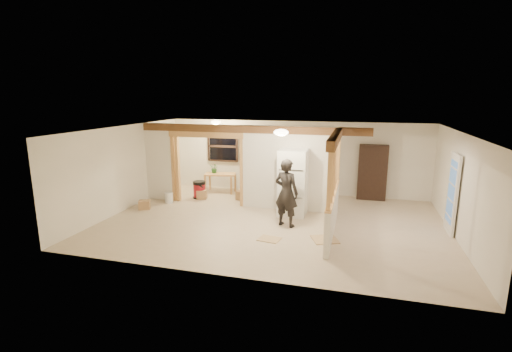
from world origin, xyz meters
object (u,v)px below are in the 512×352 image
(refrigerator, at_px, (293,183))
(shop_vac, at_px, (199,189))
(bookshelf, at_px, (372,172))
(work_table, at_px, (220,183))
(woman, at_px, (286,193))

(refrigerator, relative_size, shop_vac, 3.23)
(refrigerator, height_order, shop_vac, refrigerator)
(refrigerator, bearing_deg, bookshelf, 45.62)
(shop_vac, relative_size, bookshelf, 0.32)
(work_table, bearing_deg, woman, -55.98)
(refrigerator, distance_m, woman, 0.98)
(woman, bearing_deg, refrigerator, -72.34)
(refrigerator, relative_size, bookshelf, 1.04)
(refrigerator, height_order, work_table, refrigerator)
(refrigerator, bearing_deg, shop_vac, 164.65)
(bookshelf, bearing_deg, work_table, -175.07)
(woman, xyz_separation_m, bookshelf, (2.22, 3.24, 0.01))
(work_table, xyz_separation_m, shop_vac, (-0.39, -0.92, -0.04))
(refrigerator, xyz_separation_m, work_table, (-2.90, 1.82, -0.61))
(work_table, height_order, bookshelf, bookshelf)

